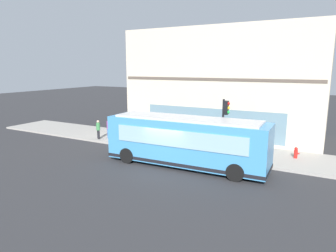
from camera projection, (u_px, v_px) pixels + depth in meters
ground at (168, 167)px, 18.50m from camera, size 120.00×120.00×0.00m
sidewalk_curb at (199, 148)px, 22.71m from camera, size 4.62×40.00×0.15m
building_corner at (225, 83)px, 26.61m from camera, size 6.54×16.63×9.31m
city_bus_nearside at (186, 142)px, 18.46m from camera, size 2.88×10.12×3.07m
traffic_light_near_corner at (225, 117)px, 19.46m from camera, size 0.32×0.49×3.90m
fire_hydrant at (296, 153)px, 19.81m from camera, size 0.35×0.35×0.74m
pedestrian_near_building_entrance at (109, 127)px, 25.32m from camera, size 0.32×0.32×1.66m
pedestrian_walking_along_curb at (98, 128)px, 24.96m from camera, size 0.32×0.32×1.59m
pedestrian_near_hydrant at (200, 130)px, 24.07m from camera, size 0.32×0.32×1.63m
pedestrian_by_light_pole at (136, 130)px, 24.06m from camera, size 0.32×0.32×1.71m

